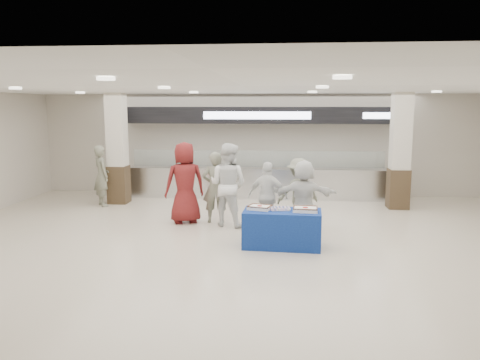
# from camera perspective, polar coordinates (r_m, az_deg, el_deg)

# --- Properties ---
(ground) EXTENTS (14.00, 14.00, 0.00)m
(ground) POSITION_cam_1_polar(r_m,az_deg,el_deg) (9.42, 0.24, -8.43)
(ground) COLOR beige
(ground) RESTS_ON ground
(serving_line) EXTENTS (8.70, 0.85, 2.80)m
(serving_line) POSITION_cam_1_polar(r_m,az_deg,el_deg) (14.47, 2.11, 2.38)
(serving_line) COLOR silver
(serving_line) RESTS_ON ground
(column_left) EXTENTS (0.55, 0.55, 3.20)m
(column_left) POSITION_cam_1_polar(r_m,az_deg,el_deg) (14.06, -14.71, 3.42)
(column_left) COLOR #352718
(column_left) RESTS_ON ground
(column_right) EXTENTS (0.55, 0.55, 3.20)m
(column_right) POSITION_cam_1_polar(r_m,az_deg,el_deg) (13.61, 18.91, 3.06)
(column_right) COLOR #352718
(column_right) RESTS_ON ground
(display_table) EXTENTS (1.59, 0.87, 0.75)m
(display_table) POSITION_cam_1_polar(r_m,az_deg,el_deg) (9.53, 5.15, -5.92)
(display_table) COLOR navy
(display_table) RESTS_ON ground
(sheet_cake_left) EXTENTS (0.52, 0.46, 0.09)m
(sheet_cake_left) POSITION_cam_1_polar(r_m,az_deg,el_deg) (9.50, 2.42, -3.31)
(sheet_cake_left) COLOR white
(sheet_cake_left) RESTS_ON display_table
(sheet_cake_right) EXTENTS (0.50, 0.40, 0.10)m
(sheet_cake_right) POSITION_cam_1_polar(r_m,az_deg,el_deg) (9.40, 7.97, -3.51)
(sheet_cake_right) COLOR white
(sheet_cake_right) RESTS_ON display_table
(cupcake_tray) EXTENTS (0.38, 0.30, 0.06)m
(cupcake_tray) POSITION_cam_1_polar(r_m,az_deg,el_deg) (9.48, 4.90, -3.49)
(cupcake_tray) COLOR #A7A7AC
(cupcake_tray) RESTS_ON display_table
(civilian_maroon) EXTENTS (1.14, 0.96, 1.98)m
(civilian_maroon) POSITION_cam_1_polar(r_m,az_deg,el_deg) (11.38, -6.74, -0.33)
(civilian_maroon) COLOR maroon
(civilian_maroon) RESTS_ON ground
(soldier_a) EXTENTS (0.69, 0.50, 1.73)m
(soldier_a) POSITION_cam_1_polar(r_m,az_deg,el_deg) (11.39, -3.05, -0.90)
(soldier_a) COLOR slate
(soldier_a) RESTS_ON ground
(chef_tall) EXTENTS (1.16, 1.04, 1.97)m
(chef_tall) POSITION_cam_1_polar(r_m,az_deg,el_deg) (11.06, -1.48, -0.57)
(chef_tall) COLOR white
(chef_tall) RESTS_ON ground
(chef_short) EXTENTS (0.99, 0.60, 1.58)m
(chef_short) POSITION_cam_1_polar(r_m,az_deg,el_deg) (10.72, 3.41, -1.96)
(chef_short) COLOR white
(chef_short) RESTS_ON ground
(soldier_b) EXTENTS (1.17, 0.91, 1.59)m
(soldier_b) POSITION_cam_1_polar(r_m,az_deg,el_deg) (11.32, 7.12, -1.39)
(soldier_b) COLOR slate
(soldier_b) RESTS_ON ground
(civilian_white) EXTENTS (1.53, 0.52, 1.64)m
(civilian_white) POSITION_cam_1_polar(r_m,az_deg,el_deg) (10.63, 7.76, -1.93)
(civilian_white) COLOR white
(civilian_white) RESTS_ON ground
(soldier_bg) EXTENTS (0.72, 0.75, 1.73)m
(soldier_bg) POSITION_cam_1_polar(r_m,az_deg,el_deg) (13.85, -16.52, 0.50)
(soldier_bg) COLOR slate
(soldier_bg) RESTS_ON ground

